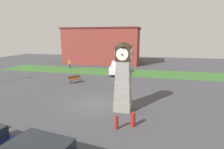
# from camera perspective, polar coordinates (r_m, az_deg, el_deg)

# --- Properties ---
(ground_plane) EXTENTS (74.30, 74.30, 0.00)m
(ground_plane) POSITION_cam_1_polar(r_m,az_deg,el_deg) (15.50, -5.05, -9.20)
(ground_plane) COLOR #424247
(clock_tower) EXTENTS (1.44, 1.41, 5.33)m
(clock_tower) POSITION_cam_1_polar(r_m,az_deg,el_deg) (13.31, 3.66, -1.46)
(clock_tower) COLOR gray
(clock_tower) RESTS_ON ground_plane
(bollard_near_tower) EXTENTS (0.32, 0.32, 0.99)m
(bollard_near_tower) POSITION_cam_1_polar(r_m,az_deg,el_deg) (11.63, 6.85, -14.17)
(bollard_near_tower) COLOR maroon
(bollard_near_tower) RESTS_ON ground_plane
(bollard_mid_row) EXTENTS (0.22, 0.22, 0.93)m
(bollard_mid_row) POSITION_cam_1_polar(r_m,az_deg,el_deg) (11.23, 1.50, -15.26)
(bollard_mid_row) COLOR maroon
(bollard_mid_row) RESTS_ON ground_plane
(pickup_truck) EXTENTS (2.64, 5.56, 1.85)m
(pickup_truck) POSITION_cam_1_polar(r_m,az_deg,el_deg) (27.06, 1.92, 2.20)
(pickup_truck) COLOR silver
(pickup_truck) RESTS_ON ground_plane
(bench) EXTENTS (1.41, 1.58, 0.90)m
(bench) POSITION_cam_1_polar(r_m,az_deg,el_deg) (22.32, -12.08, -1.31)
(bench) COLOR brown
(bench) RESTS_ON ground_plane
(pedestrian_near_bench) EXTENTS (0.45, 0.46, 1.67)m
(pedestrian_near_bench) POSITION_cam_1_polar(r_m,az_deg,el_deg) (32.17, -13.63, 3.51)
(pedestrian_near_bench) COLOR #3F3F47
(pedestrian_near_bench) RESTS_ON ground_plane
(warehouse_blue_far) EXTENTS (16.07, 7.60, 7.48)m
(warehouse_blue_far) POSITION_cam_1_polar(r_m,az_deg,el_deg) (38.10, -3.21, 9.38)
(warehouse_blue_far) COLOR maroon
(warehouse_blue_far) RESTS_ON ground_plane
(grass_verge_far) EXTENTS (44.58, 5.75, 0.04)m
(grass_verge_far) POSITION_cam_1_polar(r_m,az_deg,el_deg) (28.06, 6.30, 0.60)
(grass_verge_far) COLOR #386B2D
(grass_verge_far) RESTS_ON ground_plane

